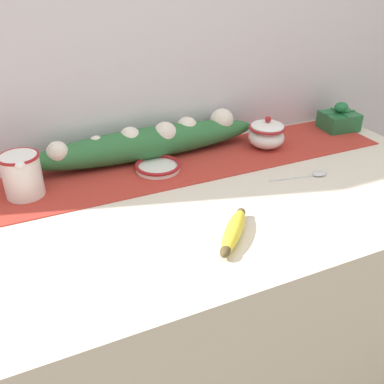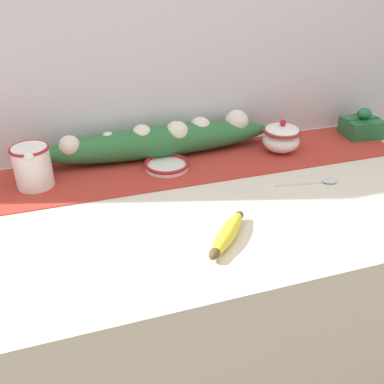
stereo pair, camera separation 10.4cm
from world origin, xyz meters
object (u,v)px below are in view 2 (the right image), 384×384
cream_pitcher (32,165)px  spoon (326,181)px  banana (227,234)px  small_dish (167,165)px  gift_box (362,126)px  sugar_bowl (281,138)px

cream_pitcher → spoon: 0.80m
banana → spoon: banana is taller
small_dish → banana: 0.39m
cream_pitcher → gift_box: size_ratio=0.96×
cream_pitcher → small_dish: size_ratio=0.92×
sugar_bowl → small_dish: (-0.37, -0.01, -0.04)m
sugar_bowl → gift_box: size_ratio=0.91×
small_dish → gift_box: gift_box is taller
banana → cream_pitcher: bearing=135.7°
sugar_bowl → cream_pitcher: bearing=179.9°
cream_pitcher → banana: size_ratio=0.80×
sugar_bowl → gift_box: 0.33m
cream_pitcher → spoon: size_ratio=0.69×
sugar_bowl → small_dish: sugar_bowl is taller
banana → gift_box: size_ratio=1.20×
cream_pitcher → gift_box: (1.07, 0.03, -0.03)m
spoon → gift_box: (0.30, 0.26, 0.03)m
cream_pitcher → banana: bearing=-44.3°
cream_pitcher → spoon: (0.77, -0.23, -0.06)m
banana → spoon: bearing=24.7°
cream_pitcher → sugar_bowl: cream_pitcher is taller
cream_pitcher → small_dish: 0.37m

